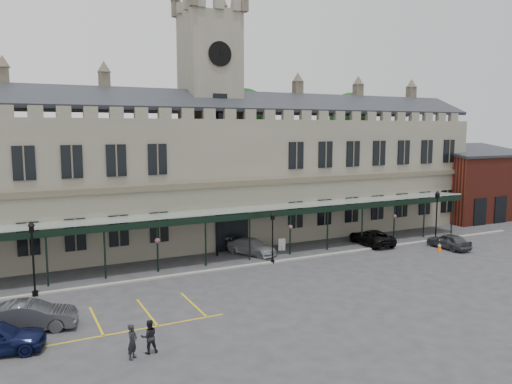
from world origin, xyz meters
name	(u,v)px	position (x,y,z in m)	size (l,w,h in m)	color
ground	(293,283)	(0.00, 0.00, 0.00)	(140.00, 140.00, 0.00)	#2F2F32
station_building	(211,176)	(0.00, 15.91, 6.47)	(60.00, 10.36, 17.30)	#6D695B
clock_tower	(210,109)	(0.00, 16.00, 13.11)	(5.60, 5.60, 24.80)	#6D695B
canopy	(248,232)	(0.00, 7.46, 2.40)	(50.00, 4.10, 4.30)	#8C9E93
brick_annex	(473,185)	(34.00, 12.97, 4.16)	(12.40, 8.36, 9.23)	#5F2016
kerb	(259,264)	(0.00, 5.50, 0.06)	(60.00, 0.40, 0.12)	gray
parking_markings	(98,324)	(-14.00, -1.50, 0.00)	(16.00, 6.00, 0.01)	gold
tree_behind_mid	(245,115)	(8.00, 25.00, 12.81)	(6.00, 6.00, 16.00)	#332314
tree_behind_right	(351,116)	(24.00, 25.00, 12.81)	(6.00, 6.00, 16.00)	#332314
lamp_post_left	(33,252)	(-16.94, 5.36, 3.04)	(0.48, 0.48, 5.12)	black
lamp_post_mid	(273,233)	(1.27, 5.45, 2.58)	(0.41, 0.41, 4.35)	black
lamp_post_right	(437,212)	(19.47, 5.06, 3.05)	(0.49, 0.49, 5.14)	black
traffic_cone	(440,247)	(17.00, 2.23, 0.37)	(0.47, 0.47, 0.75)	#EF5407
sign_board	(282,245)	(4.11, 8.87, 0.54)	(0.63, 0.22, 1.11)	black
bollard_left	(217,251)	(-1.98, 9.71, 0.47)	(0.17, 0.17, 0.94)	black
bollard_right	(281,244)	(4.37, 9.53, 0.43)	(0.15, 0.15, 0.87)	black
car_left_b	(30,316)	(-17.50, -0.80, 0.82)	(1.74, 4.98, 1.64)	#373A3F
car_taxi	(252,247)	(1.00, 8.87, 0.70)	(1.97, 4.84, 1.40)	#A1A3A9
car_van	(371,237)	(13.00, 7.00, 0.72)	(2.40, 5.21, 1.45)	black
car_right_a	(449,241)	(18.40, 2.45, 0.72)	(1.71, 4.25, 1.45)	#373A3F
person_a	(132,342)	(-13.20, -6.86, 0.88)	(0.64, 0.42, 1.75)	black
person_b	(149,336)	(-12.30, -6.58, 0.86)	(0.84, 0.65, 1.73)	black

